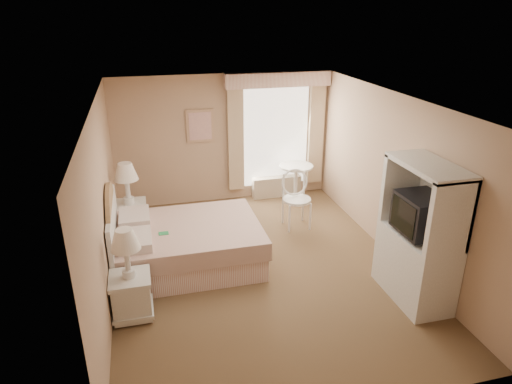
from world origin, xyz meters
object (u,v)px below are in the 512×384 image
object	(u,v)px
bed	(181,244)
round_table	(296,177)
cafe_chair	(296,194)
armoire	(418,244)
nightstand_near	(130,285)
nightstand_far	(130,211)

from	to	relation	value
bed	round_table	bearing A→B (deg)	38.73
cafe_chair	armoire	world-z (taller)	armoire
bed	cafe_chair	distance (m)	2.29
armoire	round_table	bearing A→B (deg)	96.79
armoire	nightstand_near	bearing A→B (deg)	172.43
bed	round_table	world-z (taller)	bed
nightstand_far	round_table	bearing A→B (deg)	15.91
nightstand_near	round_table	distance (m)	4.48
bed	nightstand_far	size ratio (longest dim) A/B	1.64
nightstand_near	nightstand_far	distance (m)	2.18
bed	nightstand_far	xyz separation A→B (m)	(-0.72, 1.09, 0.14)
bed	cafe_chair	bearing A→B (deg)	22.37
nightstand_far	cafe_chair	size ratio (longest dim) A/B	1.28
cafe_chair	armoire	distance (m)	2.59
nightstand_far	armoire	bearing A→B (deg)	-36.16
nightstand_near	armoire	world-z (taller)	armoire
nightstand_near	round_table	world-z (taller)	nightstand_near
bed	nightstand_far	distance (m)	1.31
nightstand_near	round_table	size ratio (longest dim) A/B	1.69
bed	round_table	size ratio (longest dim) A/B	3.01
cafe_chair	armoire	size ratio (longest dim) A/B	0.54
nightstand_near	nightstand_far	bearing A→B (deg)	90.00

